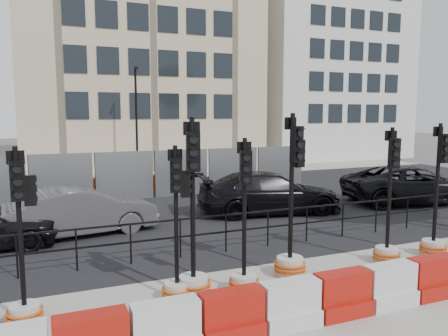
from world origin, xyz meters
name	(u,v)px	position (x,y,z in m)	size (l,w,h in m)	color
ground	(246,268)	(0.00, 0.00, 0.00)	(120.00, 120.00, 0.00)	#51514C
sidewalk_near	(323,326)	(0.00, -3.00, 0.01)	(40.00, 6.00, 0.02)	gray
road	(167,207)	(0.00, 7.00, 0.01)	(40.00, 14.00, 0.03)	black
sidewalk_far	(126,176)	(0.00, 16.00, 0.01)	(40.00, 4.00, 0.02)	gray
building_cream	(136,33)	(2.00, 21.99, 9.00)	(15.00, 10.06, 18.00)	#C4B58F
building_white	(320,58)	(17.00, 21.99, 8.00)	(12.00, 9.06, 16.00)	silver
kerb_railing	(226,226)	(0.00, 1.20, 0.69)	(18.00, 0.04, 1.00)	black
heras_fencing	(150,179)	(-0.01, 9.80, 0.68)	(14.33, 1.72, 2.00)	gray
lamp_post_far	(136,119)	(0.50, 14.98, 3.22)	(0.12, 0.56, 6.00)	black
barrier_row	(317,301)	(0.00, -2.80, 0.37)	(16.75, 0.50, 0.80)	#AF160E
traffic_signal_b	(24,284)	(-4.57, -1.07, 0.72)	(0.59, 0.59, 3.01)	silver
traffic_signal_c	(193,262)	(-1.62, -1.07, 0.71)	(0.68, 0.68, 3.46)	silver
traffic_signal_d	(177,265)	(-1.95, -1.10, 0.70)	(0.58, 0.58, 2.95)	silver
traffic_signal_e	(244,262)	(-0.64, -1.26, 0.63)	(0.60, 0.60, 3.06)	silver
traffic_signal_f	(291,239)	(0.68, -0.83, 0.84)	(0.70, 0.70, 3.53)	silver
traffic_signal_g	(388,236)	(3.21, -0.98, 0.66)	(0.63, 0.63, 3.21)	silver
traffic_signal_h	(435,230)	(4.66, -1.01, 0.68)	(0.65, 0.65, 3.29)	silver
car_b	(81,211)	(-3.27, 4.30, 0.71)	(4.51, 2.21, 1.42)	#49494E
car_c	(269,193)	(3.11, 4.69, 0.74)	(5.37, 2.90, 1.48)	black
car_d	(413,185)	(9.16, 4.08, 0.75)	(5.82, 3.71, 1.49)	black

